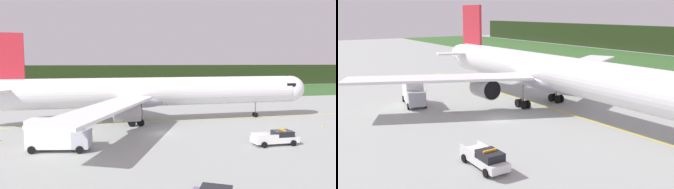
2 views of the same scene
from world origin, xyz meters
TOP-DOWN VIEW (x-y plane):
  - ground at (0.00, 0.00)m, footprint 320.00×320.00m
  - grass_verge at (0.00, 61.99)m, footprint 320.00×42.90m
  - distant_tree_line at (0.00, 87.66)m, footprint 288.00×4.16m
  - taxiway_centerline_main at (0.53, 9.41)m, footprint 81.37×1.77m
  - airliner at (-0.36, 9.39)m, footprint 60.01×52.32m
  - ops_pickup_truck at (12.75, -9.24)m, footprint 5.79×2.19m
  - catering_truck at (-13.63, -6.16)m, footprint 7.45×3.85m
  - taxiway_edge_light_east at (25.79, -1.17)m, footprint 0.12×0.12m
  - taxiway_edge_light_west at (-21.00, -1.17)m, footprint 0.12×0.12m

SIDE VIEW (x-z plane):
  - ground at x=0.00m, z-range 0.00..0.00m
  - taxiway_centerline_main at x=0.53m, z-range 0.00..0.01m
  - grass_verge at x=0.00m, z-range 0.00..0.04m
  - taxiway_edge_light_west at x=-21.00m, z-range 0.02..0.46m
  - taxiway_edge_light_east at x=25.79m, z-range 0.02..0.52m
  - ops_pickup_truck at x=12.75m, z-range -0.07..1.87m
  - catering_truck at x=-13.63m, z-range 0.00..3.91m
  - distant_tree_line at x=0.00m, z-range 0.00..8.90m
  - airliner at x=-0.36m, z-range -2.29..12.46m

